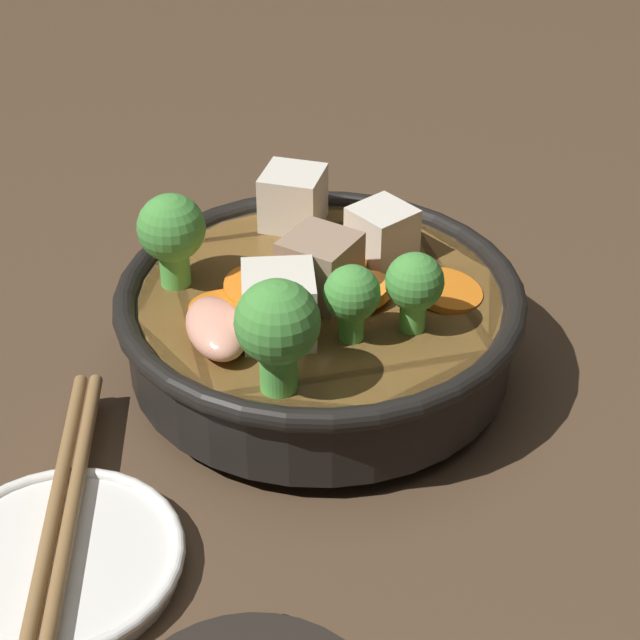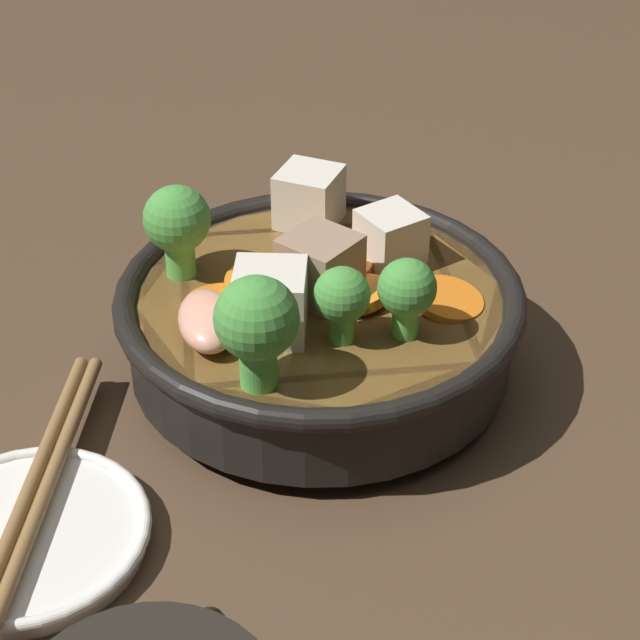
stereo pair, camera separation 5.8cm
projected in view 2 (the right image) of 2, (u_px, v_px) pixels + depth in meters
The scene contains 4 objects.
ground_plane at pixel (320, 371), 0.60m from camera, with size 3.00×3.00×0.00m, color #4C3826.
stirfry_bowl at pixel (317, 314), 0.58m from camera, with size 0.22×0.22×0.11m.
side_saucer at pixel (28, 536), 0.49m from camera, with size 0.11×0.11×0.01m.
chopsticks_pair at pixel (25, 521), 0.48m from camera, with size 0.24×0.06×0.01m.
Camera 2 is at (-0.46, -0.12, 0.37)m, focal length 60.00 mm.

